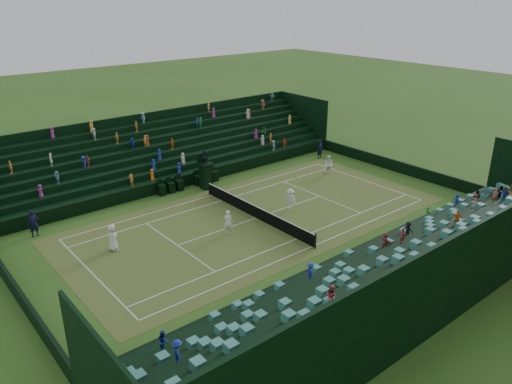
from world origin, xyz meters
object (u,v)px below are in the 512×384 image
Objects in this scene: umpire_chair at (205,172)px; tennis_net at (256,211)px; player_near_west at (113,237)px; player_near_east at (228,222)px; player_far_east at (290,199)px; player_far_west at (329,165)px.

tennis_net is at bearing -4.44° from umpire_chair.
player_near_west reaches higher than player_near_east.
player_far_east is at bearing 18.03° from umpire_chair.
player_near_west is at bearing -92.00° from player_far_west.
umpire_chair is at bearing -167.32° from player_far_east.
player_far_east is at bearing -95.67° from player_near_west.
player_near_west reaches higher than player_far_east.
tennis_net is 2.98m from player_far_east.
player_far_west is (-1.04, 20.38, -0.01)m from player_near_west.
player_near_east is at bearing -91.99° from player_far_east.
umpire_chair is 1.84× the size of player_near_west.
player_far_west is at bearing 68.23° from umpire_chair.
player_far_west is 1.08× the size of player_far_east.
tennis_net is at bearing -96.86° from player_near_west.
player_near_east is (7.73, -3.47, -0.53)m from umpire_chair.
umpire_chair is 1.92× the size of player_near_east.
umpire_chair reaches higher than player_near_east.
player_near_west is 7.31m from player_near_east.
player_far_west is at bearing -115.83° from player_near_east.
player_far_east is at bearing 83.65° from tennis_net.
player_far_east is at bearing -71.37° from player_far_west.
player_far_east reaches higher than tennis_net.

